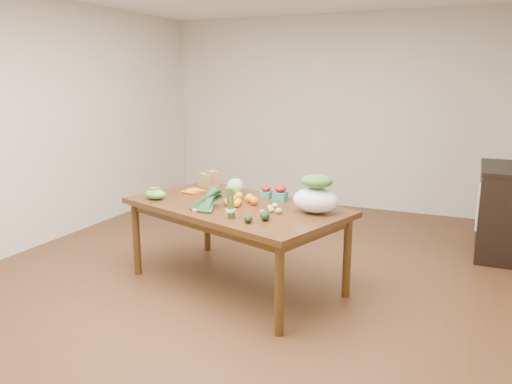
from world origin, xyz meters
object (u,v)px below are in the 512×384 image
at_px(dining_table, 236,245).
at_px(kale_bunch, 204,200).
at_px(paper_bag, 209,179).
at_px(mandarin_cluster, 233,200).
at_px(asparagus_bundle, 230,203).
at_px(cabbage, 235,187).
at_px(cabinet, 504,211).
at_px(salad_bag, 316,195).

height_order(dining_table, kale_bunch, kale_bunch).
xyz_separation_m(dining_table, paper_bag, (-0.58, 0.55, 0.46)).
bearing_deg(mandarin_cluster, asparagus_bundle, -66.94).
bearing_deg(dining_table, asparagus_bundle, -50.52).
distance_m(cabbage, asparagus_bundle, 0.78).
distance_m(dining_table, kale_bunch, 0.55).
height_order(cabinet, salad_bag, salad_bag).
bearing_deg(paper_bag, dining_table, -43.89).
distance_m(cabbage, kale_bunch, 0.57).
distance_m(dining_table, paper_bag, 0.92).
bearing_deg(kale_bunch, cabinet, 60.40).
height_order(kale_bunch, salad_bag, salad_bag).
xyz_separation_m(cabbage, kale_bunch, (-0.02, -0.56, -0.00)).
xyz_separation_m(cabbage, asparagus_bundle, (0.31, -0.72, 0.04)).
relative_size(cabbage, asparagus_bundle, 0.66).
xyz_separation_m(dining_table, mandarin_cluster, (0.01, -0.05, 0.42)).
distance_m(cabinet, kale_bunch, 3.23).
bearing_deg(salad_bag, dining_table, -178.84).
bearing_deg(cabbage, salad_bag, -18.07).
distance_m(asparagus_bundle, salad_bag, 0.71).
relative_size(cabinet, cabbage, 6.20).
bearing_deg(paper_bag, cabbage, -30.78).
bearing_deg(cabinet, salad_bag, -128.65).
bearing_deg(cabinet, mandarin_cluster, -138.82).
bearing_deg(mandarin_cluster, cabinet, 41.18).
bearing_deg(mandarin_cluster, paper_bag, 133.90).
relative_size(cabbage, kale_bunch, 0.41).
bearing_deg(paper_bag, salad_bag, -22.56).
distance_m(cabinet, salad_bag, 2.43).
relative_size(cabinet, mandarin_cluster, 5.67).
relative_size(cabbage, mandarin_cluster, 0.91).
height_order(cabinet, kale_bunch, cabinet).
height_order(mandarin_cluster, asparagus_bundle, asparagus_bundle).
relative_size(cabinet, paper_bag, 4.42).
relative_size(paper_bag, salad_bag, 0.61).
bearing_deg(asparagus_bundle, cabbage, 131.59).
distance_m(cabinet, asparagus_bundle, 3.12).
relative_size(dining_table, cabinet, 1.87).
distance_m(dining_table, asparagus_bundle, 0.67).
xyz_separation_m(paper_bag, cabbage, (0.43, -0.26, 0.00)).
distance_m(paper_bag, cabbage, 0.50).
height_order(cabbage, mandarin_cluster, cabbage).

